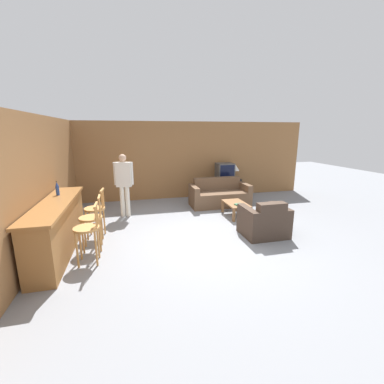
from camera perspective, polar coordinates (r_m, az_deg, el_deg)
ground_plane at (r=5.64m, az=3.44°, el=-10.46°), size 24.00×24.00×0.00m
wall_back at (r=8.85m, az=-3.65°, el=6.99°), size 9.40×0.08×2.60m
wall_left at (r=6.59m, az=-28.70°, el=3.19°), size 0.08×8.73×2.60m
bar_counter at (r=5.51m, az=-27.61°, el=-6.96°), size 0.55×2.66×1.00m
bar_chair_near at (r=4.84m, az=-22.19°, el=-8.18°), size 0.44×0.44×1.07m
bar_chair_mid at (r=5.36m, az=-21.38°, el=-6.04°), size 0.45×0.45×1.07m
bar_chair_far at (r=5.95m, az=-20.64°, el=-4.09°), size 0.47×0.47×1.07m
couch_far at (r=8.08m, az=6.08°, el=-0.81°), size 1.83×0.84×0.85m
armchair_near at (r=5.94m, az=15.77°, el=-6.47°), size 0.94×0.80×0.83m
coffee_table at (r=7.11m, az=9.73°, el=-2.86°), size 0.53×0.89×0.38m
tv_unit at (r=9.15m, az=7.18°, el=0.94°), size 1.11×0.50×0.65m
tv at (r=9.04m, az=7.30°, el=4.65°), size 0.58×0.50×0.55m
bottle at (r=5.89m, az=-27.75°, el=0.63°), size 0.07×0.07×0.29m
book_on_table at (r=6.90m, az=10.38°, el=-2.73°), size 0.24×0.21×0.03m
table_lamp at (r=9.18m, az=9.56°, el=5.33°), size 0.30×0.30×0.50m
person_by_window at (r=7.10m, az=-14.90°, el=2.28°), size 0.51×0.22×1.69m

